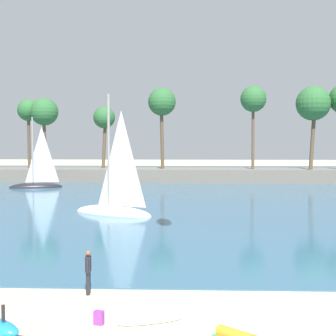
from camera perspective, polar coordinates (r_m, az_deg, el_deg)
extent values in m
cube|color=#33607F|center=(63.46, 2.27, -1.91)|extent=(220.00, 88.84, 0.06)
cube|color=slate|center=(67.79, 2.27, -0.83)|extent=(115.67, 6.00, 1.80)
cylinder|color=brown|center=(67.96, 9.77, 3.88)|extent=(0.43, 0.83, 9.47)
sphere|color=#2D6633|center=(68.18, 9.81, 7.86)|extent=(3.51, 3.51, 3.51)
cylinder|color=brown|center=(69.69, -7.35, 2.90)|extent=(0.83, 0.62, 7.09)
sphere|color=#2D6633|center=(69.76, -7.37, 5.81)|extent=(3.03, 3.03, 3.03)
cylinder|color=brown|center=(70.68, -15.75, 3.20)|extent=(0.50, 0.74, 8.04)
sphere|color=#2D6633|center=(70.79, -15.80, 6.45)|extent=(3.01, 3.01, 3.01)
cylinder|color=brown|center=(67.30, -0.70, 3.78)|extent=(0.64, 0.74, 9.12)
sphere|color=#2D6633|center=(67.49, -0.70, 7.65)|extent=(3.77, 3.77, 3.77)
cylinder|color=brown|center=(68.19, 16.35, 3.50)|extent=(0.96, 0.55, 8.77)
sphere|color=#2D6633|center=(68.35, 16.41, 7.17)|extent=(4.55, 4.55, 4.55)
cylinder|color=brown|center=(69.37, -14.02, 3.12)|extent=(0.61, 0.66, 7.77)
sphere|color=#2D6633|center=(69.47, -14.07, 6.31)|extent=(3.74, 3.74, 3.74)
cylinder|color=black|center=(14.86, -18.47, -15.56)|extent=(0.10, 0.10, 0.44)
cylinder|color=#23232D|center=(19.41, -9.13, -12.86)|extent=(0.15, 0.15, 0.86)
cylinder|color=#23232D|center=(19.20, -9.22, -13.04)|extent=(0.15, 0.15, 0.86)
cube|color=#23232D|center=(19.12, -9.20, -10.88)|extent=(0.22, 0.35, 0.58)
sphere|color=brown|center=(19.02, -9.21, -9.68)|extent=(0.21, 0.21, 0.21)
cylinder|color=#23232D|center=(19.35, -9.11, -10.82)|extent=(0.09, 0.09, 0.50)
cylinder|color=#23232D|center=(18.90, -9.28, -11.16)|extent=(0.09, 0.09, 0.50)
cube|color=purple|center=(16.37, -7.98, -16.73)|extent=(0.34, 0.27, 0.44)
cube|color=purple|center=(16.52, -7.78, -16.92)|extent=(0.23, 0.13, 0.20)
ellipsoid|color=white|center=(16.49, -2.04, -17.22)|extent=(2.15, 1.18, 0.08)
ellipsoid|color=black|center=(61.16, -14.99, -2.19)|extent=(6.50, 3.56, 1.24)
cylinder|color=gray|center=(60.91, -15.34, 2.04)|extent=(0.19, 0.19, 7.78)
pyramid|color=silver|center=(60.91, -14.34, 1.50)|extent=(2.74, 0.97, 6.61)
ellipsoid|color=white|center=(38.60, -6.38, -5.28)|extent=(7.05, 4.89, 1.37)
cylinder|color=gray|center=(38.37, -6.85, 2.11)|extent=(0.21, 0.21, 8.56)
pyramid|color=white|center=(37.73, -5.40, 1.13)|extent=(2.85, 1.55, 7.28)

